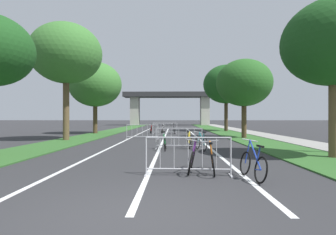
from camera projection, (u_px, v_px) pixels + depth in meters
name	position (u px, v px, depth m)	size (l,w,h in m)	color
ground_plane	(129.00, 217.00, 4.22)	(300.00, 300.00, 0.00)	#2B2B2D
grass_verge_left	(110.00, 132.00, 29.06)	(2.83, 60.46, 0.05)	#2D5B26
grass_verge_right	(224.00, 132.00, 28.83)	(2.83, 60.46, 0.05)	#2D5B26
sidewalk_path_right	(247.00, 132.00, 28.78)	(2.15, 60.46, 0.08)	gray
lane_stripe_center	(165.00, 137.00, 21.70)	(0.14, 34.98, 0.01)	silver
lane_stripe_right_lane	(197.00, 137.00, 21.65)	(0.14, 34.98, 0.01)	silver
lane_stripe_left_lane	(133.00, 137.00, 21.75)	(0.14, 34.98, 0.01)	silver
overpass_bridge	(170.00, 101.00, 54.17)	(18.49, 4.02, 6.62)	#2D2D30
tree_left_maple_mid	(66.00, 54.00, 18.26)	(4.81, 4.81, 7.98)	brown
tree_left_pine_far	(95.00, 85.00, 25.90)	(5.05, 5.05, 6.92)	#4C3823
tree_right_pine_near	(334.00, 43.00, 10.32)	(3.91, 3.91, 6.12)	brown
tree_right_oak_near	(244.00, 83.00, 20.22)	(4.17, 4.17, 5.96)	#4C3823
tree_right_cypress_far	(226.00, 84.00, 30.33)	(5.12, 5.12, 7.51)	#3D2D1E
crowd_barrier_nearest	(188.00, 156.00, 7.24)	(2.35, 0.51, 1.05)	#ADADB2
crowd_barrier_second	(179.00, 139.00, 13.34)	(2.36, 0.53, 1.05)	#ADADB2
crowd_barrier_third	(142.00, 132.00, 19.49)	(2.36, 0.53, 1.05)	#ADADB2
crowd_barrier_fourth	(165.00, 129.00, 25.56)	(2.34, 0.46, 1.05)	#ADADB2
bicycle_black_0	(174.00, 130.00, 25.97)	(0.52, 1.74, 1.03)	black
bicycle_orange_1	(212.00, 160.00, 7.63)	(0.52, 1.69, 0.90)	black
bicycle_yellow_2	(190.00, 141.00, 13.81)	(0.45, 1.59, 0.88)	black
bicycle_green_3	(165.00, 143.00, 12.95)	(0.46, 1.60, 0.90)	black
bicycle_purple_4	(192.00, 159.00, 7.75)	(0.53, 1.63, 1.00)	black
bicycle_blue_5	(253.00, 165.00, 6.85)	(0.45, 1.62, 1.00)	black
bicycle_silver_6	(162.00, 130.00, 25.20)	(0.47, 1.75, 0.98)	black
bicycle_teal_7	(201.00, 143.00, 12.81)	(0.55, 1.60, 0.90)	black
bicycle_red_8	(151.00, 130.00, 26.14)	(0.54, 1.60, 0.95)	black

